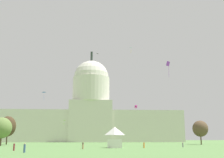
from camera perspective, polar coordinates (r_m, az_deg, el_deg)
name	(u,v)px	position (r m, az deg, el deg)	size (l,w,h in m)	color
capitol_building	(91,114)	(213.81, -4.40, -7.17)	(137.79, 28.41, 70.53)	beige
event_tent	(115,137)	(83.11, 0.57, -11.83)	(4.72, 5.89, 6.04)	white
tree_west_far	(8,126)	(136.45, -20.66, -9.09)	(8.13, 8.47, 12.65)	#42301E
tree_east_mid	(200,129)	(130.81, 17.70, -9.70)	(9.70, 9.70, 10.48)	brown
tree_west_mid	(1,128)	(112.34, -21.79, -9.32)	(8.63, 9.00, 10.39)	brown
person_maroon_front_center	(14,147)	(67.35, -19.51, -13.05)	(0.50, 0.50, 1.73)	maroon
person_tan_deep_crowd	(83,147)	(72.75, -5.99, -13.65)	(0.56, 0.56, 1.47)	tan
person_black_mid_right	(83,146)	(75.63, -6.01, -13.48)	(0.54, 0.54, 1.77)	black
person_grey_back_right	(183,145)	(91.73, 14.36, -12.99)	(0.51, 0.51, 1.53)	gray
person_orange_lawn_far_right	(144,145)	(80.96, 6.59, -13.37)	(0.41, 0.41, 1.72)	orange
person_denim_front_right	(25,148)	(57.71, -17.55, -13.41)	(0.56, 0.56, 1.81)	#3D5684
kite_blue_mid	(43,93)	(122.97, -13.93, -2.76)	(1.88, 1.20, 3.49)	blue
kite_black_high	(98,54)	(142.57, -2.90, 5.15)	(1.24, 1.11, 0.12)	black
kite_magenta_mid	(136,107)	(142.23, 4.94, -5.69)	(1.26, 1.33, 1.46)	#D1339E
kite_violet_mid	(168,65)	(83.75, 11.47, 2.83)	(1.20, 0.48, 4.86)	purple
kite_lime_low	(64,121)	(138.26, -9.94, -8.47)	(1.42, 1.61, 2.34)	#8CD133
kite_turquoise_high	(131,49)	(142.26, 3.93, 6.28)	(1.16, 0.89, 2.75)	teal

